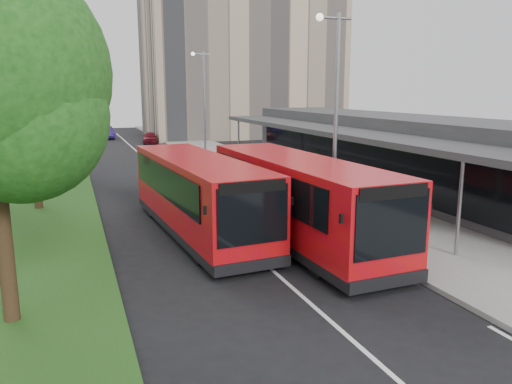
% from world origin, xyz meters
% --- Properties ---
extents(ground, '(120.00, 120.00, 0.00)m').
position_xyz_m(ground, '(0.00, 0.00, 0.00)').
color(ground, black).
rests_on(ground, ground).
extents(pavement, '(5.00, 80.00, 0.15)m').
position_xyz_m(pavement, '(6.00, 20.00, 0.07)').
color(pavement, gray).
rests_on(pavement, ground).
extents(grass_verge, '(5.00, 80.00, 0.10)m').
position_xyz_m(grass_verge, '(-7.00, 20.00, 0.05)').
color(grass_verge, '#1F4E19').
rests_on(grass_verge, ground).
extents(lane_centre_line, '(0.12, 70.00, 0.01)m').
position_xyz_m(lane_centre_line, '(0.00, 15.00, 0.01)').
color(lane_centre_line, silver).
rests_on(lane_centre_line, ground).
extents(kerb_dashes, '(0.12, 56.00, 0.01)m').
position_xyz_m(kerb_dashes, '(3.30, 19.00, 0.01)').
color(kerb_dashes, silver).
rests_on(kerb_dashes, ground).
extents(office_block, '(22.00, 12.00, 18.00)m').
position_xyz_m(office_block, '(14.00, 42.00, 9.00)').
color(office_block, tan).
rests_on(office_block, ground).
extents(station_building, '(7.70, 26.00, 4.00)m').
position_xyz_m(station_building, '(10.86, 8.00, 2.04)').
color(station_building, '#2E2D30').
rests_on(station_building, ground).
extents(tree_mid, '(5.24, 5.24, 8.42)m').
position_xyz_m(tree_mid, '(-7.01, 9.05, 5.43)').
color(tree_mid, '#352315').
rests_on(tree_mid, ground).
extents(tree_far, '(5.26, 5.26, 8.45)m').
position_xyz_m(tree_far, '(-7.01, 21.05, 5.46)').
color(tree_far, '#352315').
rests_on(tree_far, ground).
extents(lamp_post_near, '(1.44, 0.28, 8.00)m').
position_xyz_m(lamp_post_near, '(4.12, 2.00, 4.72)').
color(lamp_post_near, gray).
rests_on(lamp_post_near, pavement).
extents(lamp_post_far, '(1.44, 0.28, 8.00)m').
position_xyz_m(lamp_post_far, '(4.12, 22.00, 4.72)').
color(lamp_post_far, gray).
rests_on(lamp_post_far, pavement).
extents(bus_main, '(3.14, 10.71, 3.00)m').
position_xyz_m(bus_main, '(1.94, 0.54, 1.54)').
color(bus_main, '#B51009').
rests_on(bus_main, ground).
extents(bus_second, '(3.30, 10.37, 2.89)m').
position_xyz_m(bus_second, '(-1.12, 2.76, 1.48)').
color(bus_second, '#B51009').
rests_on(bus_second, ground).
extents(litter_bin, '(0.60, 0.60, 0.83)m').
position_xyz_m(litter_bin, '(5.27, 9.14, 0.57)').
color(litter_bin, '#332315').
rests_on(litter_bin, pavement).
extents(bollard, '(0.19, 0.19, 1.00)m').
position_xyz_m(bollard, '(5.31, 17.42, 0.65)').
color(bollard, '#D5D00B').
rests_on(bollard, pavement).
extents(car_near, '(1.80, 3.61, 1.18)m').
position_xyz_m(car_near, '(2.17, 36.61, 0.59)').
color(car_near, maroon).
rests_on(car_near, ground).
extents(car_far, '(1.82, 4.26, 1.37)m').
position_xyz_m(car_far, '(-1.72, 43.42, 0.68)').
color(car_far, navy).
rests_on(car_far, ground).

